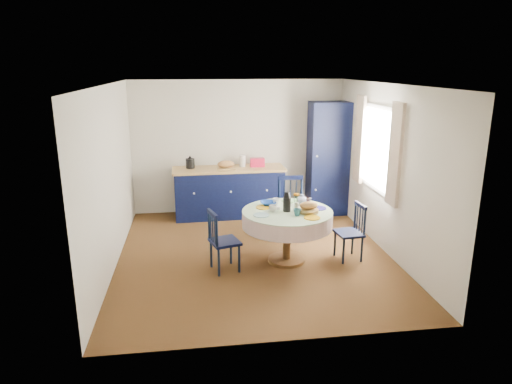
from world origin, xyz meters
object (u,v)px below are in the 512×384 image
Objects in this scene: pantry_cabinet at (328,159)px; mug_b at (297,212)px; chair_right at (351,231)px; dining_table at (288,219)px; mug_c at (306,201)px; kitchen_counter at (229,191)px; chair_left at (222,240)px; chair_far at (291,208)px; mug_d at (276,201)px; mug_a at (273,208)px; cobalt_bowl at (268,203)px.

pantry_cabinet is 20.35× the size of mug_b.
mug_b is (-0.86, -0.21, 0.40)m from chair_right.
dining_table is 9.99× the size of mug_c.
kitchen_counter reaches higher than chair_left.
chair_far is 0.77m from mug_d.
mug_b reaches higher than mug_d.
pantry_cabinet is at bearing 56.38° from mug_a.
pantry_cabinet reaches higher than chair_left.
dining_table is at bearing 1.85° from mug_a.
mug_a is (-1.44, -2.16, -0.24)m from pantry_cabinet.
kitchen_counter is 20.02× the size of mug_b.
mug_d is (0.10, 0.32, 0.00)m from mug_a.
chair_right is at bearing -102.14° from chair_left.
cobalt_bowl is (-1.17, 0.32, 0.38)m from chair_right.
pantry_cabinet reaches higher than chair_right.
chair_far is at bearing -150.15° from chair_right.
chair_left is 8.54× the size of mug_d.
mug_c reaches higher than mug_a.
chair_far is (0.25, 0.92, -0.14)m from dining_table.
dining_table is at bearing -117.87° from pantry_cabinet.
mug_c is at bearing 40.54° from dining_table.
mug_b is (0.08, -0.23, 0.17)m from dining_table.
chair_right reaches higher than cobalt_bowl.
mug_b is at bearing -71.12° from dining_table.
pantry_cabinet is 2.37m from cobalt_bowl.
kitchen_counter is at bearing 102.45° from cobalt_bowl.
pantry_cabinet is 2.29m from mug_d.
chair_far is 4.34× the size of cobalt_bowl.
chair_far is at bearing 52.43° from cobalt_bowl.
pantry_cabinet is 1.66m from chair_far.
pantry_cabinet is 2.61m from mug_a.
chair_left is (-2.17, -2.32, -0.61)m from pantry_cabinet.
mug_c is (0.08, -0.64, 0.31)m from chair_far.
mug_a is at bearing -94.03° from chair_left.
chair_left reaches higher than mug_d.
pantry_cabinet is at bearing 60.47° from dining_table.
pantry_cabinet reaches higher than mug_b.
cobalt_bowl is at bearing 178.34° from mug_c.
dining_table is 0.97m from chair_right.
dining_table reaches higher than cobalt_bowl.
mug_b is at bearing -115.78° from mug_c.
chair_left is (-0.95, -0.17, -0.21)m from dining_table.
dining_table reaches higher than chair_left.
dining_table is 1.47× the size of chair_left.
dining_table is 0.98m from chair_left.
kitchen_counter is 20.37× the size of mug_d.
chair_far is at bearing 63.42° from mug_a.
chair_right is 8.20× the size of mug_d.
chair_far is (-0.97, -1.23, -0.54)m from pantry_cabinet.
mug_a is at bearing -97.30° from chair_right.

